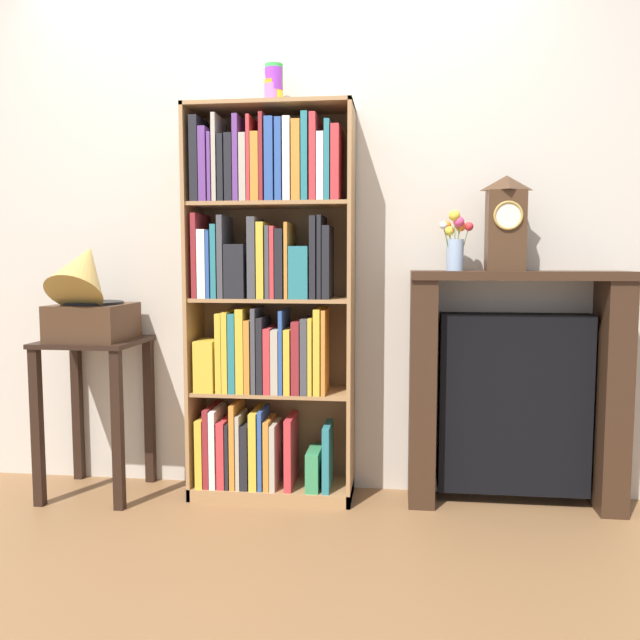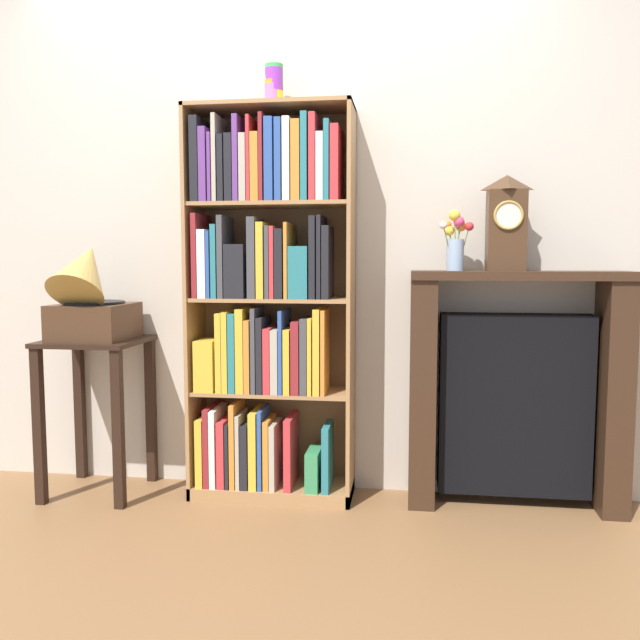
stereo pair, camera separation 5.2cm
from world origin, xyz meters
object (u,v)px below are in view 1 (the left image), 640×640
flower_vase (455,242)px  side_table_left (95,385)px  cup_stack (274,86)px  fireplace_mantel (514,391)px  bookshelf (266,308)px  gramophone (88,297)px  mantel_clock (506,223)px

flower_vase → side_table_left: bearing=-177.1°
side_table_left → cup_stack: bearing=6.8°
cup_stack → fireplace_mantel: size_ratio=0.18×
fireplace_mantel → bookshelf: bearing=-178.1°
cup_stack → gramophone: size_ratio=0.37×
fireplace_mantel → side_table_left: bearing=-177.0°
side_table_left → fireplace_mantel: (2.00, 0.11, 0.00)m
bookshelf → fireplace_mantel: (1.16, 0.04, -0.38)m
side_table_left → flower_vase: size_ratio=2.76×
bookshelf → cup_stack: size_ratio=9.62×
mantel_clock → fireplace_mantel: bearing=20.4°
side_table_left → fireplace_mantel: bearing=3.0°
cup_stack → gramophone: cup_stack is taller
fireplace_mantel → cup_stack: bearing=-179.9°
mantel_clock → flower_vase: mantel_clock is taller
bookshelf → side_table_left: size_ratio=2.43×
fireplace_mantel → mantel_clock: size_ratio=2.56×
bookshelf → mantel_clock: 1.17m
side_table_left → fireplace_mantel: fireplace_mantel is taller
fireplace_mantel → mantel_clock: bearing=-159.6°
gramophone → fireplace_mantel: 2.05m
gramophone → fireplace_mantel: bearing=4.2°
cup_stack → gramophone: (-0.87, -0.15, -0.98)m
bookshelf → cup_stack: (0.04, 0.04, 1.04)m
cup_stack → fireplace_mantel: 1.81m
side_table_left → gramophone: (-0.00, -0.04, 0.43)m
side_table_left → gramophone: 0.43m
flower_vase → fireplace_mantel: bearing=3.9°
side_table_left → mantel_clock: mantel_clock is taller
side_table_left → mantel_clock: bearing=2.4°
cup_stack → mantel_clock: 1.24m
cup_stack → side_table_left: cup_stack is taller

